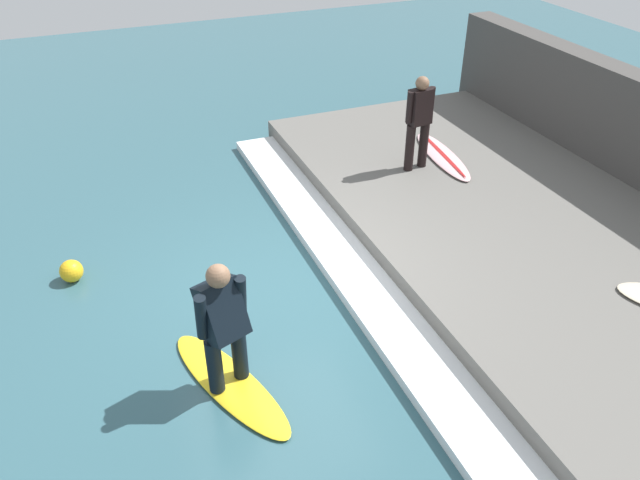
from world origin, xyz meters
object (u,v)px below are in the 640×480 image
Objects in this scene: surfboard_riding at (230,383)px; surfer_waiting_near at (419,118)px; surfboard_waiting_near at (442,156)px; surfer_riding at (223,321)px; marker_buoy at (71,271)px.

surfboard_riding is 1.33× the size of surfer_waiting_near.
surfboard_waiting_near is at bearing 35.98° from surfboard_riding.
surfboard_riding is 5.72m from surfboard_waiting_near.
surfboard_waiting_near is (4.62, 3.35, -0.52)m from surfer_riding.
marker_buoy is at bearing 118.77° from surfer_riding.
surfboard_waiting_near is at bearing 7.22° from marker_buoy.
surfer_riding reaches higher than surfboard_riding.
surfer_waiting_near reaches higher than surfboard_riding.
surfer_waiting_near reaches higher than marker_buoy.
surfer_waiting_near is 5.55m from marker_buoy.
surfer_riding is 3.05m from marker_buoy.
surfer_waiting_near is at bearing 38.61° from surfboard_riding.
surfer_riding is 0.99× the size of surfer_waiting_near.
marker_buoy reaches higher than surfboard_riding.
surfer_waiting_near is at bearing -165.44° from surfboard_waiting_near.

